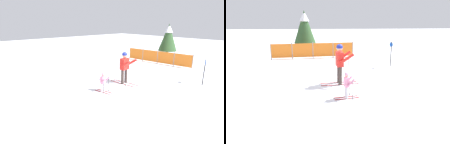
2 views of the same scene
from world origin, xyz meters
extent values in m
plane|color=white|center=(0.00, 0.00, 0.00)|extent=(60.00, 60.00, 0.00)
cube|color=maroon|center=(-0.13, -0.06, 0.01)|extent=(1.74, 0.27, 0.02)
cube|color=maroon|center=(-0.09, -0.39, 0.01)|extent=(1.74, 0.27, 0.02)
cylinder|color=#3F332D|center=(-0.13, -0.06, 0.43)|extent=(0.17, 0.17, 0.83)
cylinder|color=#3F332D|center=(-0.09, -0.39, 0.43)|extent=(0.17, 0.17, 0.83)
cube|color=red|center=(-0.11, -0.22, 1.17)|extent=(0.36, 0.55, 0.64)
cylinder|color=red|center=(0.12, 0.13, 1.25)|extent=(0.64, 0.21, 0.46)
cylinder|color=red|center=(0.21, -0.51, 1.25)|extent=(0.64, 0.21, 0.46)
sphere|color=#D8AD8C|center=(-0.11, -0.22, 1.66)|extent=(0.28, 0.28, 0.28)
sphere|color=navy|center=(-0.11, -0.22, 1.70)|extent=(0.29, 0.29, 0.29)
cylinder|color=black|center=(0.17, 0.15, 0.64)|extent=(0.02, 0.02, 1.29)
cylinder|color=black|center=(0.17, 0.15, 0.06)|extent=(0.07, 0.07, 0.01)
cylinder|color=black|center=(0.26, -0.52, 0.64)|extent=(0.02, 0.02, 1.29)
cylinder|color=black|center=(0.26, -0.52, 0.06)|extent=(0.07, 0.07, 0.01)
cube|color=maroon|center=(0.04, -1.85, 0.01)|extent=(0.96, 0.22, 0.02)
cube|color=maroon|center=(0.07, -2.03, 0.01)|extent=(0.96, 0.22, 0.02)
cylinder|color=silver|center=(0.04, -1.85, 0.25)|extent=(0.09, 0.09, 0.46)
cylinder|color=silver|center=(0.07, -2.03, 0.25)|extent=(0.09, 0.09, 0.46)
cube|color=pink|center=(0.05, -1.94, 0.66)|extent=(0.21, 0.31, 0.36)
cylinder|color=pink|center=(0.15, -1.74, 0.67)|extent=(0.32, 0.13, 0.31)
cylinder|color=pink|center=(0.21, -2.09, 0.67)|extent=(0.32, 0.13, 0.31)
sphere|color=#D8AD8C|center=(0.05, -1.94, 0.93)|extent=(0.15, 0.15, 0.15)
sphere|color=pink|center=(0.05, -1.94, 0.95)|extent=(0.16, 0.16, 0.16)
cylinder|color=black|center=(0.19, -1.68, 0.36)|extent=(0.02, 0.02, 0.71)
cylinder|color=black|center=(0.19, -1.68, 0.06)|extent=(0.07, 0.07, 0.01)
cylinder|color=black|center=(0.27, -2.12, 0.36)|extent=(0.02, 0.02, 0.71)
cylinder|color=black|center=(0.27, -2.12, 0.06)|extent=(0.07, 0.07, 0.01)
cylinder|color=gray|center=(-4.51, 5.16, 0.57)|extent=(0.06, 0.06, 1.15)
cylinder|color=gray|center=(-3.09, 5.32, 0.57)|extent=(0.06, 0.06, 1.15)
cylinder|color=gray|center=(-1.66, 5.49, 0.57)|extent=(0.06, 0.06, 1.15)
cylinder|color=gray|center=(-0.24, 5.65, 0.57)|extent=(0.06, 0.06, 1.15)
cylinder|color=gray|center=(1.19, 5.81, 0.57)|extent=(0.06, 0.06, 1.15)
cube|color=orange|center=(-3.80, 5.24, 0.57)|extent=(1.43, 0.19, 0.96)
cube|color=orange|center=(-2.37, 5.40, 0.57)|extent=(1.43, 0.19, 0.96)
cube|color=orange|center=(-0.95, 5.57, 0.57)|extent=(1.43, 0.19, 0.96)
cube|color=orange|center=(0.48, 5.73, 0.57)|extent=(1.43, 0.19, 0.96)
cylinder|color=#4C3823|center=(-2.47, 8.37, 0.35)|extent=(0.22, 0.22, 0.69)
cone|color=#2E502A|center=(-2.47, 8.37, 1.98)|extent=(1.76, 1.76, 2.58)
cone|color=white|center=(-2.47, 8.37, 2.81)|extent=(0.79, 0.79, 0.77)
cylinder|color=black|center=(3.11, 2.77, 0.75)|extent=(0.05, 0.05, 1.50)
cylinder|color=blue|center=(3.10, 2.80, 1.34)|extent=(0.13, 0.27, 0.28)
camera|label=1|loc=(6.50, -7.22, 3.50)|focal=28.00mm
camera|label=2|loc=(-0.67, -9.76, 3.28)|focal=35.00mm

